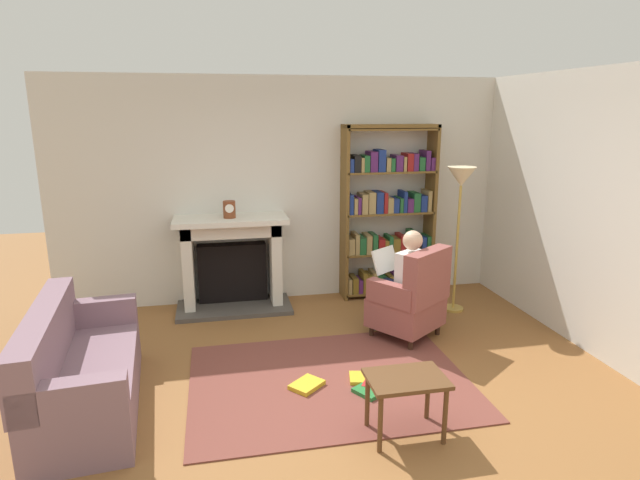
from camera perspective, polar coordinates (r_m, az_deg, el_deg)
name	(u,v)px	position (r m, az deg, el deg)	size (l,w,h in m)	color
ground	(337,399)	(4.49, 1.90, -16.95)	(14.00, 14.00, 0.00)	brown
back_wall	(290,190)	(6.43, -3.30, 5.41)	(5.60, 0.10, 2.70)	silver
side_wall_right	(549,201)	(6.20, 23.71, 3.94)	(0.10, 5.20, 2.70)	silver
area_rug	(329,381)	(4.74, 1.03, -15.06)	(2.40, 1.80, 0.01)	brown
fireplace	(232,259)	(6.28, -9.55, -2.10)	(1.33, 0.64, 1.11)	#4C4742
mantel_clock	(229,209)	(6.04, -9.85, 3.30)	(0.14, 0.14, 0.19)	brown
bookshelf	(388,216)	(6.55, 7.43, 2.64)	(1.16, 0.32, 2.14)	brown
armchair_reading	(412,299)	(5.48, 9.95, -6.33)	(0.88, 0.88, 0.97)	#331E14
seated_reader	(403,278)	(5.47, 9.00, -4.12)	(0.56, 0.59, 1.14)	white
sofa_floral	(80,372)	(4.60, -24.71, -12.97)	(0.88, 1.76, 0.85)	slate
side_table	(406,386)	(3.92, 9.36, -15.46)	(0.56, 0.39, 0.47)	brown
scattered_books	(354,384)	(4.64, 3.68, -15.42)	(0.96, 0.51, 0.04)	gold
floor_lamp	(461,190)	(6.11, 15.07, 5.30)	(0.32, 0.32, 1.69)	#B7933F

